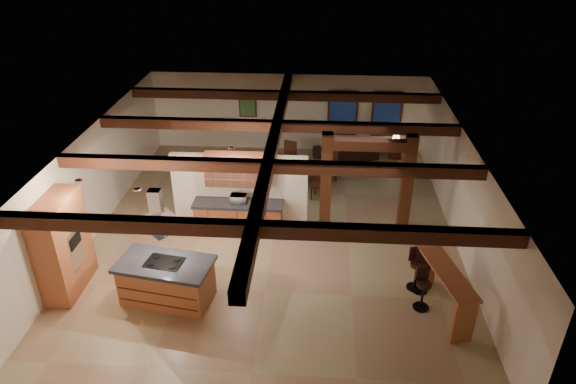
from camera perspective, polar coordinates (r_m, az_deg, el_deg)
name	(u,v)px	position (r m, az deg, el deg)	size (l,w,h in m)	color
ground	(274,235)	(14.49, -1.53, -4.76)	(12.00, 12.00, 0.00)	tan
room_walls	(273,178)	(13.59, -1.63, 1.52)	(12.00, 12.00, 12.00)	white
ceiling_beams	(273,144)	(13.17, -1.69, 5.32)	(10.00, 12.00, 0.28)	#39160E
timber_posts	(367,173)	(14.05, 8.77, 2.06)	(2.50, 0.30, 2.90)	#39160E
partition_wall	(240,191)	(14.47, -5.36, 0.14)	(3.80, 0.18, 2.20)	white
pantry_cabinet	(63,246)	(13.01, -23.74, -5.48)	(0.67, 1.60, 2.40)	#A35C34
back_counter	(239,217)	(14.44, -5.48, -2.78)	(2.50, 0.66, 0.94)	#A35C34
upper_display_cabinet	(238,170)	(13.96, -5.61, 2.48)	(1.80, 0.36, 0.95)	#A35C34
range_hood	(160,235)	(11.57, -14.01, -4.68)	(1.10, 1.10, 1.40)	silver
back_windows	(365,114)	(19.17, 8.50, 8.59)	(2.70, 0.07, 1.70)	#39160E
framed_art	(248,106)	(19.23, -4.50, 9.52)	(0.65, 0.05, 0.85)	#39160E
recessed_cans	(153,171)	(11.92, -14.81, 2.28)	(3.16, 2.46, 0.03)	silver
kitchen_island	(167,281)	(12.28, -13.32, -9.56)	(2.29, 1.47, 1.06)	#A35C34
dining_table	(305,176)	(16.98, 1.91, 1.77)	(1.70, 0.95, 0.60)	#3A200E
sofa	(346,150)	(18.91, 6.47, 4.62)	(2.27, 0.89, 0.66)	black
microwave	(239,199)	(14.15, -5.51, -0.75)	(0.44, 0.30, 0.24)	silver
bar_counter	(445,284)	(12.03, 17.04, -9.72)	(1.03, 2.20, 1.12)	#A35C34
side_table	(395,150)	(19.34, 11.80, 4.63)	(0.48, 0.48, 0.59)	#39160E
table_lamp	(396,136)	(19.14, 11.95, 6.06)	(0.27, 0.27, 0.32)	black
bar_stool_a	(423,288)	(12.13, 14.75, -10.29)	(0.38, 0.39, 1.06)	black
bar_stool_b	(416,268)	(12.66, 14.04, -8.23)	(0.40, 0.41, 1.09)	black
bar_stool_c	(422,271)	(12.61, 14.68, -8.47)	(0.38, 0.38, 1.10)	black
dining_chairs	(305,167)	(16.84, 1.93, 2.78)	(2.39, 2.39, 1.24)	#39160E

